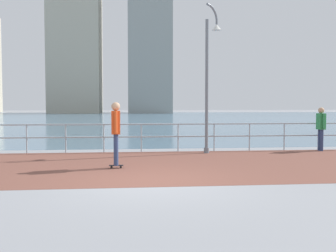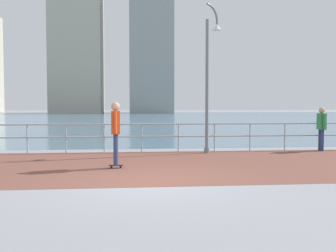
{
  "view_description": "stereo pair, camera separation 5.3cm",
  "coord_description": "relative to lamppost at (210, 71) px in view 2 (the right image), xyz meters",
  "views": [
    {
      "loc": [
        -0.48,
        -8.79,
        1.74
      ],
      "look_at": [
        0.77,
        3.5,
        1.1
      ],
      "focal_mm": 41.5,
      "sensor_mm": 36.0,
      "label": 1
    },
    {
      "loc": [
        -0.43,
        -8.8,
        1.74
      ],
      "look_at": [
        0.77,
        3.5,
        1.1
      ],
      "focal_mm": 41.5,
      "sensor_mm": 36.0,
      "label": 2
    }
  ],
  "objects": [
    {
      "name": "skateboarder",
      "position": [
        -3.34,
        -3.27,
        -1.91
      ],
      "size": [
        0.4,
        0.55,
        1.85
      ],
      "color": "black",
      "rests_on": "ground"
    },
    {
      "name": "bystander",
      "position": [
        4.41,
        0.15,
        -2.03
      ],
      "size": [
        0.24,
        0.55,
        1.68
      ],
      "color": "navy",
      "rests_on": "ground"
    },
    {
      "name": "tower_concrete",
      "position": [
        2.02,
        80.67,
        15.3
      ],
      "size": [
        10.11,
        14.46,
        38.32
      ],
      "color": "#939993",
      "rests_on": "ground"
    },
    {
      "name": "ground",
      "position": [
        -2.51,
        34.67,
        -3.03
      ],
      "size": [
        220.0,
        220.0,
        0.0
      ],
      "primitive_type": "plane",
      "color": "gray"
    },
    {
      "name": "waterfront_railing",
      "position": [
        -2.51,
        0.5,
        -2.28
      ],
      "size": [
        25.25,
        0.06,
        1.08
      ],
      "color": "#9EADB7",
      "rests_on": "ground"
    },
    {
      "name": "tower_steel",
      "position": [
        -15.49,
        81.82,
        13.57
      ],
      "size": [
        11.81,
        13.51,
        34.85
      ],
      "color": "#B2AD99",
      "rests_on": "ground"
    },
    {
      "name": "harbor_water",
      "position": [
        -2.51,
        45.5,
        -3.03
      ],
      "size": [
        180.0,
        88.0,
        0.0
      ],
      "primitive_type": "cube",
      "color": "slate",
      "rests_on": "ground"
    },
    {
      "name": "brick_paving",
      "position": [
        -2.51,
        -2.71,
        -3.02
      ],
      "size": [
        28.0,
        6.42,
        0.01
      ],
      "primitive_type": "cube",
      "color": "brown",
      "rests_on": "ground"
    },
    {
      "name": "lamppost",
      "position": [
        0.0,
        0.0,
        0.0
      ],
      "size": [
        0.71,
        0.61,
        5.47
      ],
      "color": "slate",
      "rests_on": "ground"
    }
  ]
}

